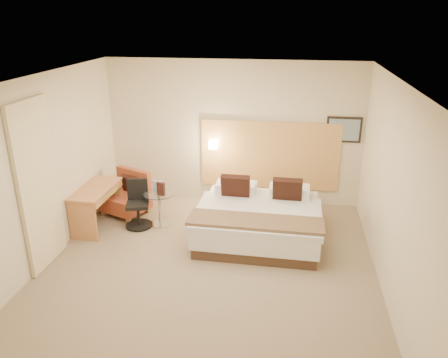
% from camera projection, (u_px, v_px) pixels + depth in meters
% --- Properties ---
extents(floor, '(4.80, 5.00, 0.02)m').
position_uv_depth(floor, '(209.00, 267.00, 6.41)').
color(floor, '#827058').
rests_on(floor, ground).
extents(ceiling, '(4.80, 5.00, 0.02)m').
position_uv_depth(ceiling, '(206.00, 79.00, 5.43)').
color(ceiling, white).
rests_on(ceiling, floor).
extents(wall_back, '(4.80, 0.02, 2.70)m').
position_uv_depth(wall_back, '(233.00, 133.00, 8.23)').
color(wall_back, beige).
rests_on(wall_back, floor).
extents(wall_front, '(4.80, 0.02, 2.70)m').
position_uv_depth(wall_front, '(150.00, 289.00, 3.60)').
color(wall_front, beige).
rests_on(wall_front, floor).
extents(wall_left, '(0.02, 5.00, 2.70)m').
position_uv_depth(wall_left, '(43.00, 171.00, 6.27)').
color(wall_left, beige).
rests_on(wall_left, floor).
extents(wall_right, '(0.02, 5.00, 2.70)m').
position_uv_depth(wall_right, '(393.00, 191.00, 5.57)').
color(wall_right, beige).
rests_on(wall_right, floor).
extents(headboard_panel, '(2.60, 0.04, 1.30)m').
position_uv_depth(headboard_panel, '(269.00, 155.00, 8.24)').
color(headboard_panel, tan).
rests_on(headboard_panel, wall_back).
extents(art_frame, '(0.62, 0.03, 0.47)m').
position_uv_depth(art_frame, '(344.00, 130.00, 7.85)').
color(art_frame, black).
rests_on(art_frame, wall_back).
extents(art_canvas, '(0.54, 0.01, 0.39)m').
position_uv_depth(art_canvas, '(344.00, 130.00, 7.84)').
color(art_canvas, gray).
rests_on(art_canvas, wall_back).
extents(lamp_arm, '(0.02, 0.12, 0.02)m').
position_uv_depth(lamp_arm, '(214.00, 143.00, 8.27)').
color(lamp_arm, silver).
rests_on(lamp_arm, wall_back).
extents(lamp_shade, '(0.15, 0.15, 0.15)m').
position_uv_depth(lamp_shade, '(213.00, 144.00, 8.21)').
color(lamp_shade, '#FFEDC6').
rests_on(lamp_shade, wall_back).
extents(curtain, '(0.06, 0.90, 2.42)m').
position_uv_depth(curtain, '(38.00, 186.00, 6.08)').
color(curtain, beige).
rests_on(curtain, wall_left).
extents(bottle_a, '(0.08, 0.08, 0.21)m').
position_uv_depth(bottle_a, '(155.00, 186.00, 7.48)').
color(bottle_a, '#93AFE3').
rests_on(bottle_a, side_table).
extents(bottle_b, '(0.08, 0.08, 0.21)m').
position_uv_depth(bottle_b, '(161.00, 187.00, 7.46)').
color(bottle_b, '#97D1EA').
rests_on(bottle_b, side_table).
extents(menu_folder, '(0.15, 0.09, 0.23)m').
position_uv_depth(menu_folder, '(161.00, 189.00, 7.34)').
color(menu_folder, '#371A16').
rests_on(menu_folder, side_table).
extents(bed, '(2.02, 1.95, 0.97)m').
position_uv_depth(bed, '(259.00, 218.00, 7.17)').
color(bed, '#412C20').
rests_on(bed, floor).
extents(lounge_chair, '(0.93, 0.88, 0.79)m').
position_uv_depth(lounge_chair, '(127.00, 197.00, 8.00)').
color(lounge_chair, '#B27353').
rests_on(lounge_chair, floor).
extents(side_table, '(0.66, 0.66, 0.58)m').
position_uv_depth(side_table, '(160.00, 207.00, 7.55)').
color(side_table, silver).
rests_on(side_table, floor).
extents(desk, '(0.54, 1.15, 0.71)m').
position_uv_depth(desk, '(97.00, 196.00, 7.41)').
color(desk, '#B87348').
rests_on(desk, floor).
extents(desk_chair, '(0.56, 0.56, 0.81)m').
position_uv_depth(desk_chair, '(138.00, 208.00, 7.50)').
color(desk_chair, black).
rests_on(desk_chair, floor).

